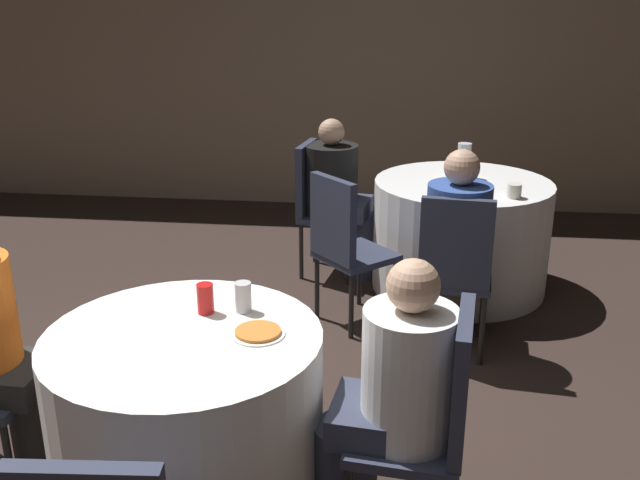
% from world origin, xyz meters
% --- Properties ---
extents(ground_plane, '(16.00, 16.00, 0.00)m').
position_xyz_m(ground_plane, '(0.00, 0.00, 0.00)').
color(ground_plane, '#332621').
extents(wall_back, '(16.00, 0.06, 2.80)m').
position_xyz_m(wall_back, '(0.00, 4.13, 1.40)').
color(wall_back, gray).
rests_on(wall_back, ground_plane).
extents(table_near, '(1.05, 1.05, 0.75)m').
position_xyz_m(table_near, '(0.16, -0.11, 0.37)').
color(table_near, white).
rests_on(table_near, ground_plane).
extents(table_far, '(1.18, 1.18, 0.75)m').
position_xyz_m(table_far, '(1.36, 2.24, 0.37)').
color(table_far, white).
rests_on(table_far, ground_plane).
extents(chair_near_east, '(0.45, 0.44, 0.94)m').
position_xyz_m(chair_near_east, '(1.10, -0.22, 0.56)').
color(chair_near_east, '#2D3347').
rests_on(chair_near_east, ground_plane).
extents(chair_far_southwest, '(0.57, 0.57, 0.94)m').
position_xyz_m(chair_far_southwest, '(0.63, 1.55, 0.56)').
color(chair_far_southwest, '#2D3347').
rests_on(chair_far_southwest, ground_plane).
extents(chair_far_south, '(0.44, 0.44, 0.94)m').
position_xyz_m(chair_far_south, '(1.26, 1.24, 0.56)').
color(chair_far_south, '#2D3347').
rests_on(chair_far_south, ground_plane).
extents(chair_far_west, '(0.46, 0.46, 0.94)m').
position_xyz_m(chair_far_west, '(0.37, 2.40, 0.56)').
color(chair_far_west, '#2D3347').
rests_on(chair_far_west, ground_plane).
extents(person_white_shirt, '(0.50, 0.36, 1.12)m').
position_xyz_m(person_white_shirt, '(0.93, -0.20, 0.57)').
color(person_white_shirt, '#33384C').
rests_on(person_white_shirt, ground_plane).
extents(person_blue_shirt, '(0.37, 0.51, 1.16)m').
position_xyz_m(person_blue_shirt, '(1.27, 1.40, 0.59)').
color(person_blue_shirt, '#4C4238').
rests_on(person_blue_shirt, ground_plane).
extents(person_black_shirt, '(0.52, 0.40, 1.12)m').
position_xyz_m(person_black_shirt, '(0.53, 2.37, 0.58)').
color(person_black_shirt, '#33384C').
rests_on(person_black_shirt, ground_plane).
extents(pizza_plate_near, '(0.20, 0.20, 0.02)m').
position_xyz_m(pizza_plate_near, '(0.44, -0.07, 0.76)').
color(pizza_plate_near, white).
rests_on(pizza_plate_near, table_near).
extents(soda_can_silver, '(0.07, 0.07, 0.12)m').
position_xyz_m(soda_can_silver, '(0.35, 0.12, 0.81)').
color(soda_can_silver, silver).
rests_on(soda_can_silver, table_near).
extents(soda_can_red, '(0.07, 0.07, 0.12)m').
position_xyz_m(soda_can_red, '(0.20, 0.09, 0.81)').
color(soda_can_red, red).
rests_on(soda_can_red, table_near).
extents(bottle_far, '(0.09, 0.09, 0.23)m').
position_xyz_m(bottle_far, '(1.36, 2.35, 0.87)').
color(bottle_far, silver).
rests_on(bottle_far, table_far).
extents(cup_far, '(0.09, 0.09, 0.09)m').
position_xyz_m(cup_far, '(1.64, 1.89, 0.79)').
color(cup_far, silver).
rests_on(cup_far, table_far).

